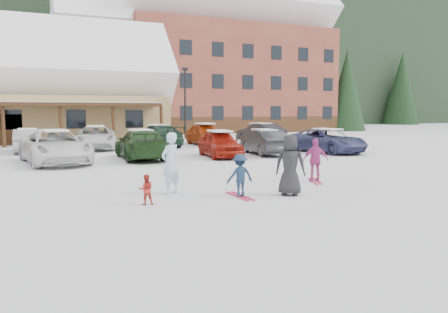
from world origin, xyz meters
name	(u,v)px	position (x,y,z in m)	size (l,w,h in m)	color
ground	(228,193)	(0.00, 0.00, 0.00)	(160.00, 160.00, 0.00)	white
forested_hillside	(60,29)	(0.00, 85.00, 19.00)	(300.00, 70.00, 38.00)	black
alpine_hotel	(209,59)	(14.27, 38.00, 8.63)	(31.48, 14.01, 21.48)	brown
lamp_post	(185,99)	(6.87, 24.91, 3.48)	(0.50, 0.25, 6.17)	black
conifer_1	(347,79)	(30.00, 32.00, 6.26)	(4.84, 4.84, 11.22)	black
conifer_3	(131,89)	(6.00, 44.00, 5.12)	(3.96, 3.96, 9.18)	black
conifer_4	(309,84)	(34.00, 46.00, 6.54)	(5.06, 5.06, 11.73)	black
adult_skier	(170,163)	(-1.58, 0.61, 0.92)	(0.67, 0.44, 1.83)	#AFCBF0
toddler_red	(146,190)	(-2.60, -0.56, 0.40)	(0.39, 0.30, 0.80)	#B12B20
child_navy	(240,175)	(0.12, -0.57, 0.62)	(0.80, 0.46, 1.23)	#182B46
skis_child_navy	(240,196)	(0.12, -0.57, 0.01)	(0.20, 1.40, 0.03)	#C71C4E
child_magenta	(316,160)	(3.67, 0.81, 0.75)	(0.88, 0.37, 1.50)	#B93986
skis_child_magenta	(315,181)	(3.67, 0.81, 0.01)	(0.20, 1.40, 0.03)	#C71C4E
bystander_dark	(290,165)	(1.55, -0.96, 0.89)	(0.87, 0.57, 1.79)	black
parked_car_2	(55,147)	(-4.42, 9.97, 0.78)	(2.57, 5.58, 1.55)	white
parked_car_3	(141,145)	(-0.33, 10.19, 0.74)	(2.08, 5.12, 1.49)	#1D3918
parked_car_4	(220,144)	(3.74, 9.56, 0.70)	(1.65, 4.09, 1.40)	#AA1E10
parked_car_5	(264,142)	(6.51, 9.73, 0.70)	(1.48, 4.24, 1.40)	black
parked_car_6	(327,141)	(10.48, 9.36, 0.70)	(2.31, 5.00, 1.39)	#393D6A
parked_car_9	(28,141)	(-5.68, 16.36, 0.69)	(1.46, 4.19, 1.38)	#9B9B9F
parked_car_10	(96,138)	(-1.71, 17.02, 0.74)	(2.46, 5.34, 1.48)	silver
parked_car_11	(158,136)	(2.42, 17.31, 0.75)	(2.09, 5.14, 1.49)	#1C3628
parked_car_12	(205,134)	(5.91, 17.46, 0.77)	(1.83, 4.54, 1.55)	#A3370A
parked_car_13	(261,133)	(10.34, 17.36, 0.75)	(1.59, 4.56, 1.50)	black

